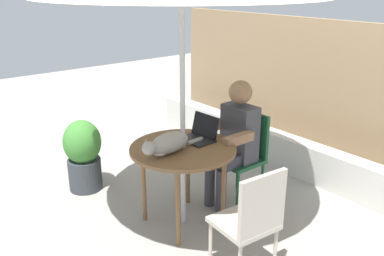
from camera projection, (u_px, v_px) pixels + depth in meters
ground_plane at (184, 222)px, 3.81m from camera, size 14.00×14.00×0.00m
fence_back at (334, 93)px, 4.86m from camera, size 5.22×0.08×1.66m
planter_wall_low at (296, 157)px, 4.70m from camera, size 4.70×0.20×0.40m
patio_table at (183, 155)px, 3.59m from camera, size 0.91×0.91×0.74m
chair_occupied at (245, 149)px, 4.10m from camera, size 0.40×0.40×0.88m
chair_empty at (252, 217)px, 2.94m from camera, size 0.43×0.43×0.88m
person_seated at (234, 137)px, 3.95m from camera, size 0.48×0.48×1.22m
laptop at (201, 133)px, 3.72m from camera, size 0.31×0.26×0.21m
cat at (167, 144)px, 3.41m from camera, size 0.25×0.65×0.17m
potted_plant_near_fence at (83, 154)px, 4.28m from camera, size 0.38×0.38×0.75m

